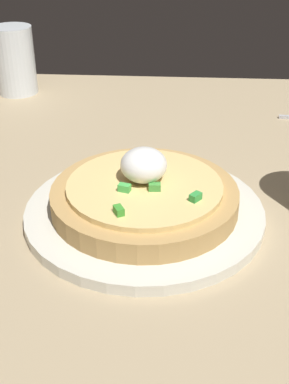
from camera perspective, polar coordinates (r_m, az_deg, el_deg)
dining_table at (r=69.89cm, az=-3.68°, el=2.02°), size 92.57×76.89×2.07cm
plate at (r=58.44cm, az=-0.00°, el=-2.23°), size 26.77×26.77×1.28cm
pizza at (r=57.26cm, az=-0.00°, el=-0.23°), size 20.76×20.76×6.76cm
cup_near at (r=97.00cm, az=-14.06°, el=13.69°), size 7.07×7.07×11.69cm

